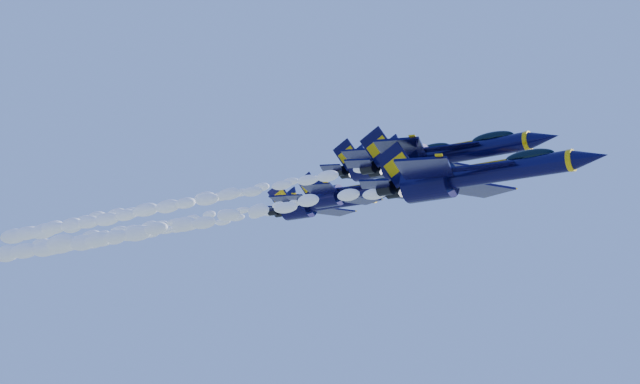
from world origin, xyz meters
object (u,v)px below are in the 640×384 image
Objects in this scene: jet_lead at (472,175)px; jet_third at (397,161)px; jet_fifth at (322,204)px; jet_second at (443,155)px; jet_fourth at (350,192)px.

jet_third is (-13.55, 12.79, 5.91)m from jet_lead.
jet_fifth reaches higher than jet_third.
jet_fourth reaches higher than jet_second.
jet_third reaches higher than jet_second.
jet_lead is 36.68m from jet_fourth.
jet_second is 0.86× the size of jet_fifth.
jet_lead is 1.01× the size of jet_second.
jet_second is at bearing -41.60° from jet_fourth.
jet_fifth reaches higher than jet_second.
jet_lead is at bearing -43.35° from jet_third.
jet_fifth is (-33.03, 29.06, 5.21)m from jet_second.
jet_second is at bearing 134.15° from jet_lead.
jet_third is at bearing 136.65° from jet_lead.
jet_third is at bearing -41.11° from jet_fifth.
jet_second reaches higher than jet_lead.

